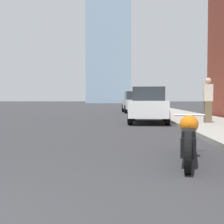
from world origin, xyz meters
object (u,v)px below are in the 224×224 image
object	(u,v)px
parked_car_silver	(135,102)
parked_car_red	(134,102)
pedestrian	(208,99)
motorcycle	(189,138)
parked_car_white	(149,105)

from	to	relation	value
parked_car_silver	parked_car_red	distance (m)	11.13
parked_car_red	pedestrian	world-z (taller)	pedestrian
parked_car_red	pedestrian	xyz separation A→B (m)	(2.42, -24.54, 0.33)
motorcycle	parked_car_silver	distance (m)	20.72
parked_car_red	motorcycle	bearing A→B (deg)	-94.40
motorcycle	parked_car_red	world-z (taller)	parked_car_red
parked_car_white	pedestrian	bearing A→B (deg)	-34.98
parked_car_white	parked_car_red	xyz separation A→B (m)	(-0.14, 22.66, -0.05)
parked_car_white	pedestrian	world-z (taller)	pedestrian
motorcycle	parked_car_silver	world-z (taller)	parked_car_silver
parked_car_white	parked_car_silver	distance (m)	11.53
parked_car_silver	pedestrian	bearing A→B (deg)	-83.91
motorcycle	parked_car_white	bearing A→B (deg)	102.12
parked_car_silver	pedestrian	size ratio (longest dim) A/B	2.44
parked_car_white	pedestrian	xyz separation A→B (m)	(2.28, -1.88, 0.28)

